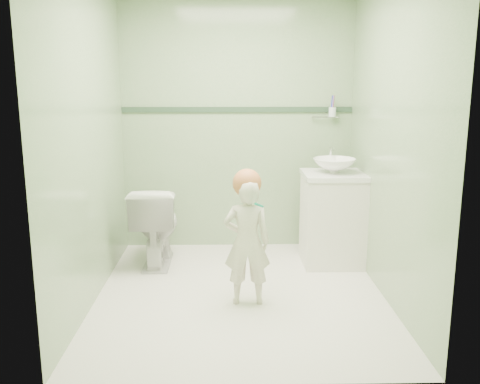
{
  "coord_description": "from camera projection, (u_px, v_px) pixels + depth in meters",
  "views": [
    {
      "loc": [
        -0.09,
        -3.85,
        1.65
      ],
      "look_at": [
        0.0,
        0.15,
        0.78
      ],
      "focal_mm": 39.61,
      "sensor_mm": 36.0,
      "label": 1
    }
  ],
  "objects": [
    {
      "name": "basin",
      "position": [
        334.0,
        166.0,
        4.63
      ],
      "size": [
        0.37,
        0.37,
        0.13
      ],
      "primitive_type": "imported",
      "color": "white",
      "rests_on": "counter"
    },
    {
      "name": "ground",
      "position": [
        240.0,
        294.0,
        4.12
      ],
      "size": [
        2.5,
        2.5,
        0.0
      ],
      "primitive_type": "plane",
      "color": "silver",
      "rests_on": "ground"
    },
    {
      "name": "faucet",
      "position": [
        331.0,
        154.0,
        4.79
      ],
      "size": [
        0.03,
        0.13,
        0.18
      ],
      "color": "silver",
      "rests_on": "counter"
    },
    {
      "name": "toilet",
      "position": [
        156.0,
        225.0,
        4.73
      ],
      "size": [
        0.4,
        0.7,
        0.72
      ],
      "primitive_type": "imported",
      "rotation": [
        0.0,
        0.0,
        3.15
      ],
      "color": "white",
      "rests_on": "ground"
    },
    {
      "name": "toddler",
      "position": [
        247.0,
        242.0,
        3.86
      ],
      "size": [
        0.34,
        0.23,
        0.94
      ],
      "primitive_type": "imported",
      "rotation": [
        0.0,
        0.0,
        3.13
      ],
      "color": "beige",
      "rests_on": "ground"
    },
    {
      "name": "trim_stripe",
      "position": [
        237.0,
        110.0,
        5.04
      ],
      "size": [
        2.2,
        0.02,
        0.05
      ],
      "primitive_type": "cube",
      "color": "#2A4430",
      "rests_on": "room_shell"
    },
    {
      "name": "vanity",
      "position": [
        332.0,
        220.0,
        4.73
      ],
      "size": [
        0.52,
        0.5,
        0.8
      ],
      "primitive_type": "cube",
      "color": "silver",
      "rests_on": "ground"
    },
    {
      "name": "counter",
      "position": [
        334.0,
        175.0,
        4.65
      ],
      "size": [
        0.54,
        0.52,
        0.04
      ],
      "primitive_type": "cube",
      "color": "white",
      "rests_on": "vanity"
    },
    {
      "name": "cup_holder",
      "position": [
        332.0,
        112.0,
        5.01
      ],
      "size": [
        0.26,
        0.07,
        0.21
      ],
      "color": "silver",
      "rests_on": "room_shell"
    },
    {
      "name": "hair_cap",
      "position": [
        247.0,
        183.0,
        3.8
      ],
      "size": [
        0.21,
        0.21,
        0.21
      ],
      "primitive_type": "sphere",
      "color": "#BD6D3C",
      "rests_on": "toddler"
    },
    {
      "name": "teal_toothbrush",
      "position": [
        258.0,
        204.0,
        3.68
      ],
      "size": [
        0.11,
        0.13,
        0.08
      ],
      "color": "#008C6C",
      "rests_on": "toddler"
    },
    {
      "name": "room_shell",
      "position": [
        240.0,
        140.0,
        3.86
      ],
      "size": [
        2.5,
        2.54,
        2.4
      ],
      "color": "#82A978",
      "rests_on": "ground"
    }
  ]
}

